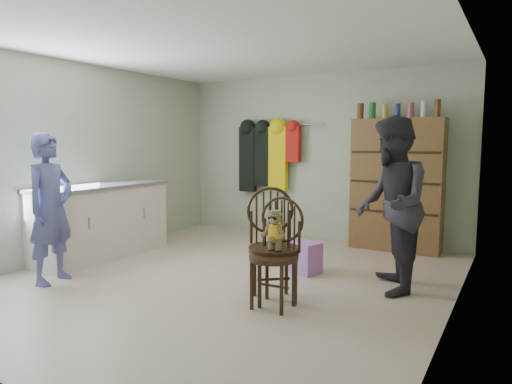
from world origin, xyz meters
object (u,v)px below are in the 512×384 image
Objects in this scene: dresser at (397,184)px; chair_front at (276,244)px; chair_far at (273,240)px; counter at (102,221)px.

chair_front is at bearing -98.60° from dresser.
chair_far is at bearing 127.02° from chair_front.
dresser reaches higher than chair_front.
dresser is (3.20, 2.30, 0.44)m from counter.
chair_far is at bearing -101.44° from dresser.
dresser reaches higher than chair_far.
chair_front is 0.18m from chair_far.
chair_far is at bearing -6.43° from counter.
chair_front is at bearing -89.23° from chair_far.
counter is 3.96m from dresser.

